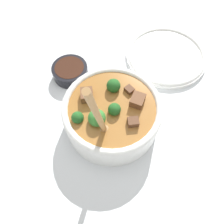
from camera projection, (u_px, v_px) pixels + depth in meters
ground_plane at (112, 122)px, 0.57m from camera, size 4.00×4.00×0.00m
stew_bowl at (112, 113)px, 0.53m from camera, size 0.23×0.23×0.29m
condiment_bowl at (70, 71)px, 0.63m from camera, size 0.10×0.10×0.04m
empty_plate at (166, 56)px, 0.68m from camera, size 0.25×0.25×0.02m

